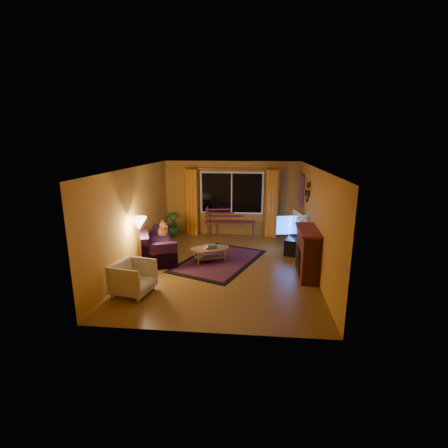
# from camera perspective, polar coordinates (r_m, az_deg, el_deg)

# --- Properties ---
(floor) EXTENTS (4.50, 6.00, 0.02)m
(floor) POSITION_cam_1_polar(r_m,az_deg,el_deg) (8.41, -0.20, -7.52)
(floor) COLOR brown
(floor) RESTS_ON ground
(ceiling) EXTENTS (4.50, 6.00, 0.02)m
(ceiling) POSITION_cam_1_polar(r_m,az_deg,el_deg) (7.83, -0.21, 9.86)
(ceiling) COLOR white
(ceiling) RESTS_ON ground
(wall_back) EXTENTS (4.50, 0.02, 2.50)m
(wall_back) POSITION_cam_1_polar(r_m,az_deg,el_deg) (10.97, 1.37, 4.49)
(wall_back) COLOR #BB7F2B
(wall_back) RESTS_ON ground
(wall_left) EXTENTS (0.02, 6.00, 2.50)m
(wall_left) POSITION_cam_1_polar(r_m,az_deg,el_deg) (8.55, -15.46, 1.17)
(wall_left) COLOR #BB7F2B
(wall_left) RESTS_ON ground
(wall_right) EXTENTS (0.02, 6.00, 2.50)m
(wall_right) POSITION_cam_1_polar(r_m,az_deg,el_deg) (8.13, 15.86, 0.47)
(wall_right) COLOR #BB7F2B
(wall_right) RESTS_ON ground
(window) EXTENTS (2.00, 0.02, 1.30)m
(window) POSITION_cam_1_polar(r_m,az_deg,el_deg) (10.87, 1.35, 5.47)
(window) COLOR black
(window) RESTS_ON wall_back
(curtain_rod) EXTENTS (3.20, 0.03, 0.03)m
(curtain_rod) POSITION_cam_1_polar(r_m,az_deg,el_deg) (10.73, 1.36, 9.65)
(curtain_rod) COLOR #BF8C3F
(curtain_rod) RESTS_ON wall_back
(curtain_left) EXTENTS (0.36, 0.36, 2.24)m
(curtain_left) POSITION_cam_1_polar(r_m,az_deg,el_deg) (11.04, -5.71, 3.80)
(curtain_left) COLOR orange
(curtain_left) RESTS_ON ground
(curtain_right) EXTENTS (0.36, 0.36, 2.24)m
(curtain_right) POSITION_cam_1_polar(r_m,az_deg,el_deg) (10.85, 8.46, 3.53)
(curtain_right) COLOR orange
(curtain_right) RESTS_ON ground
(bench) EXTENTS (1.74, 0.75, 0.50)m
(bench) POSITION_cam_1_polar(r_m,az_deg,el_deg) (10.93, 1.08, -0.91)
(bench) COLOR #541D27
(bench) RESTS_ON ground
(potted_plant) EXTENTS (0.53, 0.53, 0.81)m
(potted_plant) POSITION_cam_1_polar(r_m,az_deg,el_deg) (11.05, -9.22, -0.11)
(potted_plant) COLOR #235B1E
(potted_plant) RESTS_ON ground
(sofa) EXTENTS (1.55, 2.22, 0.83)m
(sofa) POSITION_cam_1_polar(r_m,az_deg,el_deg) (9.16, -11.71, -3.17)
(sofa) COLOR black
(sofa) RESTS_ON ground
(dog) EXTENTS (0.38, 0.46, 0.45)m
(dog) POSITION_cam_1_polar(r_m,az_deg,el_deg) (9.51, -10.69, -1.10)
(dog) COLOR #9E5525
(dog) RESTS_ON sofa
(armchair) EXTENTS (0.84, 0.88, 0.78)m
(armchair) POSITION_cam_1_polar(r_m,az_deg,el_deg) (7.11, -15.69, -8.82)
(armchair) COLOR beige
(armchair) RESTS_ON ground
(floor_lamp) EXTENTS (0.27, 0.27, 1.33)m
(floor_lamp) POSITION_cam_1_polar(r_m,az_deg,el_deg) (8.23, -14.52, -3.50)
(floor_lamp) COLOR #BF8C3F
(floor_lamp) RESTS_ON ground
(rug) EXTENTS (2.58, 3.13, 0.02)m
(rug) POSITION_cam_1_polar(r_m,az_deg,el_deg) (8.77, -0.79, -6.46)
(rug) COLOR maroon
(rug) RESTS_ON ground
(coffee_table) EXTENTS (1.39, 1.39, 0.39)m
(coffee_table) POSITION_cam_1_polar(r_m,az_deg,el_deg) (8.67, -2.48, -5.43)
(coffee_table) COLOR #927B53
(coffee_table) RESTS_ON ground
(tv_console) EXTENTS (0.71, 1.16, 0.46)m
(tv_console) POSITION_cam_1_polar(r_m,az_deg,el_deg) (9.67, 12.34, -3.41)
(tv_console) COLOR black
(tv_console) RESTS_ON ground
(television) EXTENTS (0.40, 1.17, 0.67)m
(television) POSITION_cam_1_polar(r_m,az_deg,el_deg) (9.52, 12.52, -0.18)
(television) COLOR black
(television) RESTS_ON tv_console
(fireplace) EXTENTS (0.40, 1.20, 1.10)m
(fireplace) POSITION_cam_1_polar(r_m,az_deg,el_deg) (7.90, 14.51, -5.12)
(fireplace) COLOR maroon
(fireplace) RESTS_ON ground
(mirror_cluster) EXTENTS (0.06, 0.60, 0.56)m
(mirror_cluster) POSITION_cam_1_polar(r_m,az_deg,el_deg) (9.27, 14.41, 5.69)
(mirror_cluster) COLOR black
(mirror_cluster) RESTS_ON wall_right
(painting) EXTENTS (0.04, 0.76, 0.96)m
(painting) POSITION_cam_1_polar(r_m,az_deg,el_deg) (10.42, 13.48, 5.81)
(painting) COLOR #CF451E
(painting) RESTS_ON wall_right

